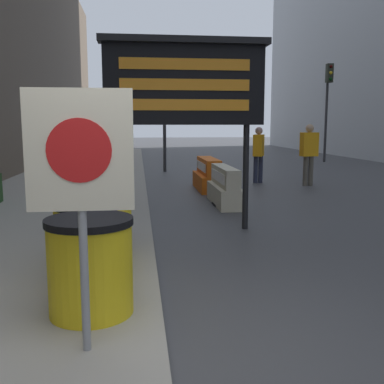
{
  "coord_description": "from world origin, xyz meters",
  "views": [
    {
      "loc": [
        -0.19,
        -2.97,
        1.74
      ],
      "look_at": [
        1.04,
        7.26,
        0.2
      ],
      "focal_mm": 42.0,
      "sensor_mm": 36.0,
      "label": 1
    }
  ],
  "objects_px": {
    "barrel_drum_foreground": "(91,266)",
    "barrel_drum_back": "(102,223)",
    "traffic_cone_near": "(223,188)",
    "jersey_barrier_orange_far": "(209,176)",
    "traffic_light_near_curb": "(164,90)",
    "pedestrian_passerby": "(258,150)",
    "pedestrian_worker": "(309,150)",
    "message_board": "(185,85)",
    "traffic_light_far_side": "(328,92)",
    "jersey_barrier_cream": "(225,188)",
    "barrel_drum_middle": "(90,241)",
    "warning_sign": "(80,169)"
  },
  "relations": [
    {
      "from": "message_board",
      "to": "traffic_light_far_side",
      "type": "height_order",
      "value": "traffic_light_far_side"
    },
    {
      "from": "traffic_cone_near",
      "to": "barrel_drum_back",
      "type": "bearing_deg",
      "value": -119.14
    },
    {
      "from": "barrel_drum_middle",
      "to": "jersey_barrier_orange_far",
      "type": "bearing_deg",
      "value": 71.97
    },
    {
      "from": "barrel_drum_foreground",
      "to": "traffic_light_near_curb",
      "type": "distance_m",
      "value": 13.26
    },
    {
      "from": "traffic_light_near_curb",
      "to": "traffic_light_far_side",
      "type": "xyz_separation_m",
      "value": [
        7.79,
        3.58,
        0.23
      ]
    },
    {
      "from": "traffic_light_near_curb",
      "to": "barrel_drum_middle",
      "type": "bearing_deg",
      "value": -97.02
    },
    {
      "from": "barrel_drum_foreground",
      "to": "jersey_barrier_orange_far",
      "type": "distance_m",
      "value": 8.51
    },
    {
      "from": "jersey_barrier_orange_far",
      "to": "traffic_cone_near",
      "type": "distance_m",
      "value": 2.41
    },
    {
      "from": "jersey_barrier_orange_far",
      "to": "barrel_drum_foreground",
      "type": "bearing_deg",
      "value": -105.71
    },
    {
      "from": "barrel_drum_middle",
      "to": "pedestrian_worker",
      "type": "height_order",
      "value": "pedestrian_worker"
    },
    {
      "from": "barrel_drum_foreground",
      "to": "jersey_barrier_cream",
      "type": "distance_m",
      "value": 6.31
    },
    {
      "from": "traffic_light_near_curb",
      "to": "pedestrian_worker",
      "type": "bearing_deg",
      "value": -48.04
    },
    {
      "from": "barrel_drum_foreground",
      "to": "barrel_drum_back",
      "type": "bearing_deg",
      "value": 91.1
    },
    {
      "from": "jersey_barrier_orange_far",
      "to": "traffic_light_far_side",
      "type": "height_order",
      "value": "traffic_light_far_side"
    },
    {
      "from": "barrel_drum_foreground",
      "to": "jersey_barrier_orange_far",
      "type": "relative_size",
      "value": 0.43
    },
    {
      "from": "jersey_barrier_cream",
      "to": "pedestrian_worker",
      "type": "relative_size",
      "value": 1.07
    },
    {
      "from": "pedestrian_passerby",
      "to": "jersey_barrier_orange_far",
      "type": "bearing_deg",
      "value": 151.53
    },
    {
      "from": "message_board",
      "to": "barrel_drum_back",
      "type": "bearing_deg",
      "value": -123.52
    },
    {
      "from": "pedestrian_passerby",
      "to": "traffic_cone_near",
      "type": "bearing_deg",
      "value": -179.85
    },
    {
      "from": "barrel_drum_foreground",
      "to": "jersey_barrier_orange_far",
      "type": "xyz_separation_m",
      "value": [
        2.3,
        8.19,
        -0.18
      ]
    },
    {
      "from": "barrel_drum_middle",
      "to": "jersey_barrier_orange_far",
      "type": "distance_m",
      "value": 7.73
    },
    {
      "from": "barrel_drum_back",
      "to": "jersey_barrier_cream",
      "type": "relative_size",
      "value": 0.44
    },
    {
      "from": "barrel_drum_middle",
      "to": "traffic_light_near_curb",
      "type": "distance_m",
      "value": 12.45
    },
    {
      "from": "barrel_drum_back",
      "to": "pedestrian_worker",
      "type": "relative_size",
      "value": 0.47
    },
    {
      "from": "traffic_cone_near",
      "to": "barrel_drum_foreground",
      "type": "bearing_deg",
      "value": -111.29
    },
    {
      "from": "traffic_cone_near",
      "to": "traffic_light_far_side",
      "type": "distance_m",
      "value": 13.11
    },
    {
      "from": "traffic_light_far_side",
      "to": "pedestrian_worker",
      "type": "distance_m",
      "value": 9.08
    },
    {
      "from": "warning_sign",
      "to": "pedestrian_passerby",
      "type": "bearing_deg",
      "value": 68.45
    },
    {
      "from": "traffic_cone_near",
      "to": "traffic_light_near_curb",
      "type": "xyz_separation_m",
      "value": [
        -0.85,
        7.17,
        2.64
      ]
    },
    {
      "from": "warning_sign",
      "to": "pedestrian_worker",
      "type": "height_order",
      "value": "warning_sign"
    },
    {
      "from": "warning_sign",
      "to": "traffic_light_near_curb",
      "type": "height_order",
      "value": "traffic_light_near_curb"
    },
    {
      "from": "barrel_drum_middle",
      "to": "traffic_light_near_curb",
      "type": "height_order",
      "value": "traffic_light_near_curb"
    },
    {
      "from": "barrel_drum_foreground",
      "to": "jersey_barrier_orange_far",
      "type": "bearing_deg",
      "value": 74.29
    },
    {
      "from": "traffic_cone_near",
      "to": "traffic_light_far_side",
      "type": "xyz_separation_m",
      "value": [
        6.94,
        10.75,
        2.86
      ]
    },
    {
      "from": "traffic_cone_near",
      "to": "pedestrian_worker",
      "type": "distance_m",
      "value": 4.22
    },
    {
      "from": "traffic_light_near_curb",
      "to": "barrel_drum_back",
      "type": "bearing_deg",
      "value": -97.26
    },
    {
      "from": "warning_sign",
      "to": "barrel_drum_back",
      "type": "bearing_deg",
      "value": 91.51
    },
    {
      "from": "barrel_drum_back",
      "to": "message_board",
      "type": "bearing_deg",
      "value": 56.48
    },
    {
      "from": "warning_sign",
      "to": "traffic_light_far_side",
      "type": "relative_size",
      "value": 0.41
    },
    {
      "from": "barrel_drum_back",
      "to": "traffic_light_far_side",
      "type": "height_order",
      "value": "traffic_light_far_side"
    },
    {
      "from": "barrel_drum_middle",
      "to": "traffic_cone_near",
      "type": "xyz_separation_m",
      "value": [
        2.34,
        4.94,
        -0.17
      ]
    },
    {
      "from": "traffic_light_near_curb",
      "to": "pedestrian_passerby",
      "type": "height_order",
      "value": "traffic_light_near_curb"
    },
    {
      "from": "jersey_barrier_orange_far",
      "to": "traffic_light_near_curb",
      "type": "bearing_deg",
      "value": 100.72
    },
    {
      "from": "pedestrian_worker",
      "to": "message_board",
      "type": "bearing_deg",
      "value": -135.34
    },
    {
      "from": "traffic_light_far_side",
      "to": "jersey_barrier_cream",
      "type": "bearing_deg",
      "value": -122.85
    },
    {
      "from": "traffic_light_near_curb",
      "to": "traffic_light_far_side",
      "type": "height_order",
      "value": "traffic_light_far_side"
    },
    {
      "from": "jersey_barrier_orange_far",
      "to": "message_board",
      "type": "bearing_deg",
      "value": -103.55
    },
    {
      "from": "jersey_barrier_cream",
      "to": "pedestrian_passerby",
      "type": "relative_size",
      "value": 1.12
    },
    {
      "from": "traffic_light_far_side",
      "to": "pedestrian_worker",
      "type": "relative_size",
      "value": 2.56
    },
    {
      "from": "traffic_light_far_side",
      "to": "jersey_barrier_orange_far",
      "type": "bearing_deg",
      "value": -129.55
    }
  ]
}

